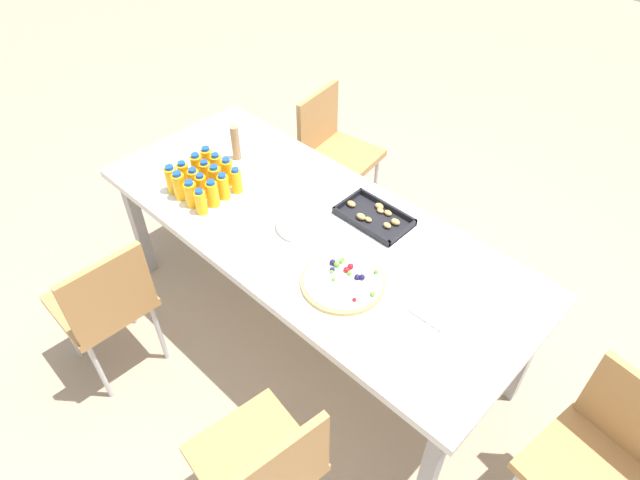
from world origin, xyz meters
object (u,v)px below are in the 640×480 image
object	(u,v)px
juice_bottle_6	(202,187)
juice_bottle_9	(206,174)
juice_bottle_15	(237,181)
juice_bottle_13	(217,167)
cardboard_tube	(236,143)
juice_bottle_14	(228,172)
juice_bottle_3	(201,202)
chair_end	(604,457)
juice_bottle_4	(184,174)
napkin_stack	(436,310)
party_table	(310,235)
juice_bottle_5	(194,181)
juice_bottle_10	(216,179)
juice_bottle_2	(191,194)
juice_bottle_8	(197,167)
juice_bottle_12	(207,160)
fruit_pizza	(343,281)
juice_bottle_0	(172,180)
juice_bottle_1	(180,186)
juice_bottle_7	(213,194)
plate_stack	(300,225)
chair_near_right	(264,467)
juice_bottle_11	(224,187)
chair_far_left	(333,146)
snack_tray	(374,217)

from	to	relation	value
juice_bottle_6	juice_bottle_9	distance (m)	0.10
juice_bottle_15	juice_bottle_13	bearing A→B (deg)	178.55
juice_bottle_13	cardboard_tube	size ratio (longest dim) A/B	0.74
juice_bottle_14	juice_bottle_3	bearing A→B (deg)	-70.33
chair_end	juice_bottle_4	xyz separation A→B (m)	(-2.11, -0.24, 0.29)
napkin_stack	party_table	bearing A→B (deg)	178.92
juice_bottle_5	juice_bottle_13	world-z (taller)	juice_bottle_13
juice_bottle_3	juice_bottle_10	world-z (taller)	juice_bottle_10
juice_bottle_6	juice_bottle_15	size ratio (longest dim) A/B	1.02
juice_bottle_2	juice_bottle_8	xyz separation A→B (m)	(-0.15, 0.15, 0.00)
juice_bottle_8	juice_bottle_13	world-z (taller)	juice_bottle_8
juice_bottle_12	juice_bottle_5	bearing A→B (deg)	-60.31
juice_bottle_8	juice_bottle_10	bearing A→B (deg)	0.02
fruit_pizza	juice_bottle_3	bearing A→B (deg)	-170.67
fruit_pizza	cardboard_tube	size ratio (longest dim) A/B	1.84
juice_bottle_14	napkin_stack	bearing A→B (deg)	1.99
juice_bottle_0	napkin_stack	distance (m)	1.39
juice_bottle_6	party_table	bearing A→B (deg)	22.37
juice_bottle_1	juice_bottle_7	size ratio (longest dim) A/B	1.07
juice_bottle_8	plate_stack	size ratio (longest dim) A/B	0.67
chair_near_right	juice_bottle_11	bearing A→B (deg)	63.98
juice_bottle_0	juice_bottle_11	size ratio (longest dim) A/B	1.09
juice_bottle_0	juice_bottle_10	xyz separation A→B (m)	(0.15, 0.15, -0.00)
juice_bottle_5	juice_bottle_10	xyz separation A→B (m)	(0.07, 0.07, 0.01)
juice_bottle_12	juice_bottle_14	distance (m)	0.15
juice_bottle_8	juice_bottle_15	distance (m)	0.23
party_table	cardboard_tube	world-z (taller)	cardboard_tube
juice_bottle_9	fruit_pizza	size ratio (longest dim) A/B	0.39
juice_bottle_10	napkin_stack	size ratio (longest dim) A/B	0.99
juice_bottle_2	juice_bottle_11	world-z (taller)	juice_bottle_2
juice_bottle_9	juice_bottle_7	bearing A→B (deg)	-26.76
chair_end	juice_bottle_1	distance (m)	2.08
chair_near_right	juice_bottle_11	xyz separation A→B (m)	(-1.03, 0.70, 0.30)
juice_bottle_5	fruit_pizza	xyz separation A→B (m)	(0.93, 0.05, -0.05)
juice_bottle_4	juice_bottle_10	xyz separation A→B (m)	(0.15, 0.08, 0.01)
chair_near_right	juice_bottle_1	bearing A→B (deg)	73.01
party_table	juice_bottle_14	size ratio (longest dim) A/B	14.57
juice_bottle_0	juice_bottle_8	world-z (taller)	juice_bottle_0
juice_bottle_0	juice_bottle_1	distance (m)	0.07
plate_stack	juice_bottle_13	bearing A→B (deg)	-177.67
juice_bottle_0	juice_bottle_7	size ratio (longest dim) A/B	1.07
chair_far_left	juice_bottle_12	distance (m)	0.91
napkin_stack	juice_bottle_13	bearing A→B (deg)	-177.88
juice_bottle_12	fruit_pizza	world-z (taller)	juice_bottle_12
juice_bottle_5	juice_bottle_2	bearing A→B (deg)	-44.60
juice_bottle_11	juice_bottle_14	size ratio (longest dim) A/B	0.93
chair_near_right	juice_bottle_6	world-z (taller)	juice_bottle_6
snack_tray	juice_bottle_7	bearing A→B (deg)	-143.91
juice_bottle_2	juice_bottle_0	bearing A→B (deg)	179.85
juice_bottle_0	juice_bottle_8	bearing A→B (deg)	89.19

